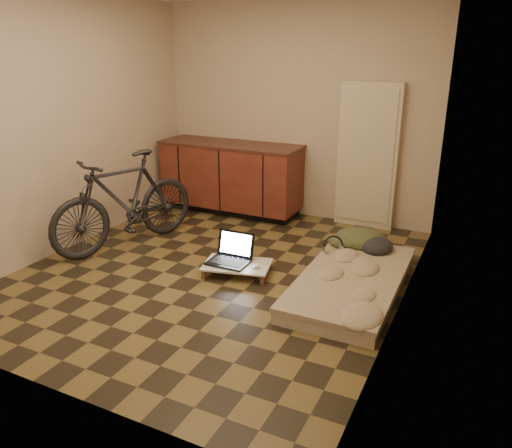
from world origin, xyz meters
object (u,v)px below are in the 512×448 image
at_px(futon, 351,282).
at_px(laptop, 231,256).
at_px(bicycle, 124,196).
at_px(lap_desk, 237,265).

bearing_deg(futon, laptop, -174.20).
distance_m(futon, laptop, 1.17).
bearing_deg(bicycle, lap_desk, 14.42).
height_order(bicycle, lap_desk, bicycle).
bearing_deg(lap_desk, bicycle, 162.13).
relative_size(bicycle, laptop, 4.48).
height_order(futon, laptop, laptop).
distance_m(bicycle, futon, 2.55).
xyz_separation_m(bicycle, futon, (2.50, 0.04, -0.49)).
relative_size(bicycle, lap_desk, 2.48).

